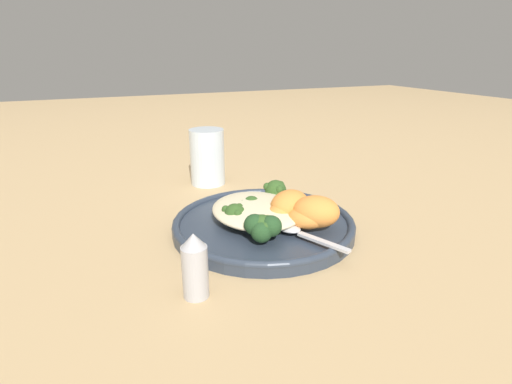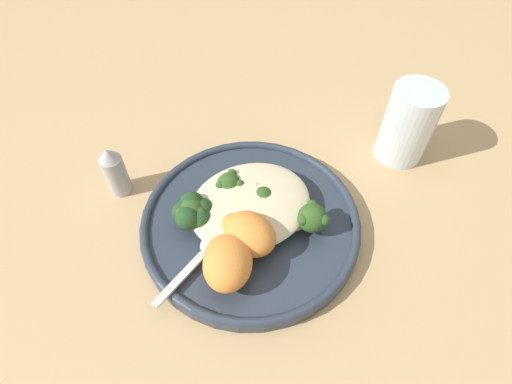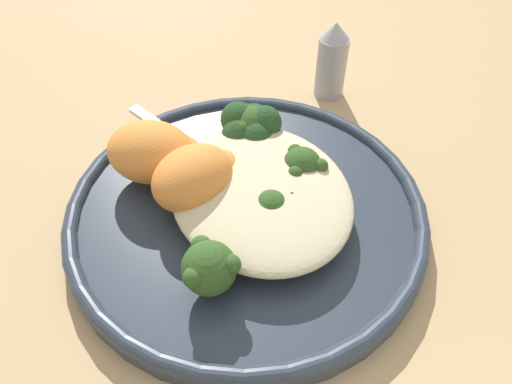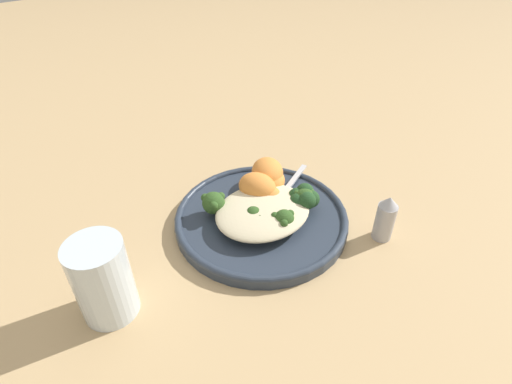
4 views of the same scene
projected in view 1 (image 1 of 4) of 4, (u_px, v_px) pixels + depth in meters
ground_plane at (256, 230)px, 0.62m from camera, size 4.00×4.00×0.00m
plate at (264, 224)px, 0.61m from camera, size 0.28×0.28×0.02m
quinoa_mound at (259, 209)px, 0.61m from camera, size 0.15×0.13×0.02m
broccoli_stalk_0 at (277, 194)px, 0.66m from camera, size 0.12×0.05×0.04m
broccoli_stalk_1 at (261, 210)px, 0.61m from camera, size 0.09×0.07×0.03m
broccoli_stalk_2 at (246, 215)px, 0.58m from camera, size 0.05×0.11×0.03m
broccoli_stalk_3 at (267, 225)px, 0.55m from camera, size 0.07×0.09×0.03m
sweet_potato_chunk_0 at (307, 217)px, 0.57m from camera, size 0.07×0.07×0.03m
sweet_potato_chunk_1 at (281, 213)px, 0.59m from camera, size 0.05×0.06×0.03m
sweet_potato_chunk_2 at (290, 205)px, 0.60m from camera, size 0.07×0.08×0.04m
sweet_potato_chunk_3 at (316, 212)px, 0.57m from camera, size 0.08×0.09×0.05m
kale_tuft at (263, 227)px, 0.54m from camera, size 0.05×0.05×0.03m
spoon at (296, 231)px, 0.55m from camera, size 0.11×0.06×0.01m
water_glass at (205, 157)px, 0.81m from camera, size 0.07×0.07×0.11m
salt_shaker at (195, 266)px, 0.44m from camera, size 0.03×0.03×0.08m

